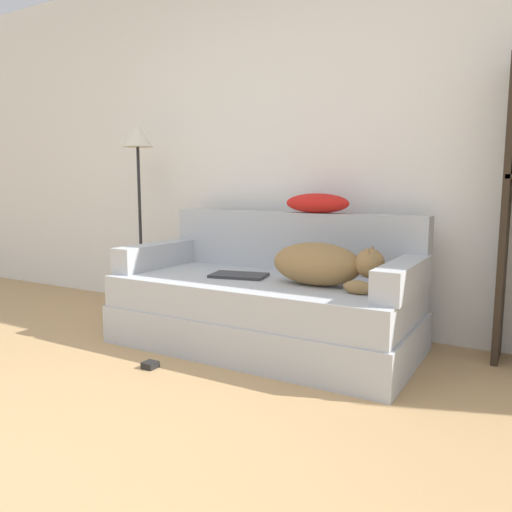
{
  "coord_description": "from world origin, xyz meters",
  "views": [
    {
      "loc": [
        1.64,
        -0.86,
        1.0
      ],
      "look_at": [
        0.14,
        1.71,
        0.59
      ],
      "focal_mm": 35.0,
      "sensor_mm": 36.0,
      "label": 1
    }
  ],
  "objects_px": {
    "couch": "(264,313)",
    "laptop": "(239,275)",
    "floor_lamp": "(138,163)",
    "power_adapter": "(150,365)",
    "dog": "(323,264)",
    "throw_pillow": "(317,203)"
  },
  "relations": [
    {
      "from": "laptop",
      "to": "floor_lamp",
      "type": "bearing_deg",
      "value": 151.34
    },
    {
      "from": "couch",
      "to": "floor_lamp",
      "type": "height_order",
      "value": "floor_lamp"
    },
    {
      "from": "power_adapter",
      "to": "couch",
      "type": "bearing_deg",
      "value": 61.66
    },
    {
      "from": "throw_pillow",
      "to": "couch",
      "type": "bearing_deg",
      "value": -116.76
    },
    {
      "from": "dog",
      "to": "laptop",
      "type": "height_order",
      "value": "dog"
    },
    {
      "from": "dog",
      "to": "laptop",
      "type": "relative_size",
      "value": 1.72
    },
    {
      "from": "throw_pillow",
      "to": "dog",
      "type": "bearing_deg",
      "value": -61.92
    },
    {
      "from": "floor_lamp",
      "to": "dog",
      "type": "bearing_deg",
      "value": -11.0
    },
    {
      "from": "couch",
      "to": "laptop",
      "type": "bearing_deg",
      "value": -165.3
    },
    {
      "from": "laptop",
      "to": "throw_pillow",
      "type": "distance_m",
      "value": 0.7
    },
    {
      "from": "laptop",
      "to": "power_adapter",
      "type": "distance_m",
      "value": 0.78
    },
    {
      "from": "laptop",
      "to": "dog",
      "type": "bearing_deg",
      "value": -13.33
    },
    {
      "from": "dog",
      "to": "floor_lamp",
      "type": "relative_size",
      "value": 0.44
    },
    {
      "from": "throw_pillow",
      "to": "power_adapter",
      "type": "bearing_deg",
      "value": -117.78
    },
    {
      "from": "couch",
      "to": "power_adapter",
      "type": "distance_m",
      "value": 0.77
    },
    {
      "from": "throw_pillow",
      "to": "power_adapter",
      "type": "xyz_separation_m",
      "value": [
        -0.54,
        -1.03,
        -0.87
      ]
    },
    {
      "from": "power_adapter",
      "to": "throw_pillow",
      "type": "bearing_deg",
      "value": 62.22
    },
    {
      "from": "laptop",
      "to": "power_adapter",
      "type": "bearing_deg",
      "value": -120.42
    },
    {
      "from": "laptop",
      "to": "couch",
      "type": "bearing_deg",
      "value": 2.06
    },
    {
      "from": "dog",
      "to": "floor_lamp",
      "type": "bearing_deg",
      "value": 169.0
    },
    {
      "from": "dog",
      "to": "floor_lamp",
      "type": "height_order",
      "value": "floor_lamp"
    },
    {
      "from": "floor_lamp",
      "to": "power_adapter",
      "type": "xyz_separation_m",
      "value": [
        0.93,
        -0.94,
        -1.16
      ]
    }
  ]
}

